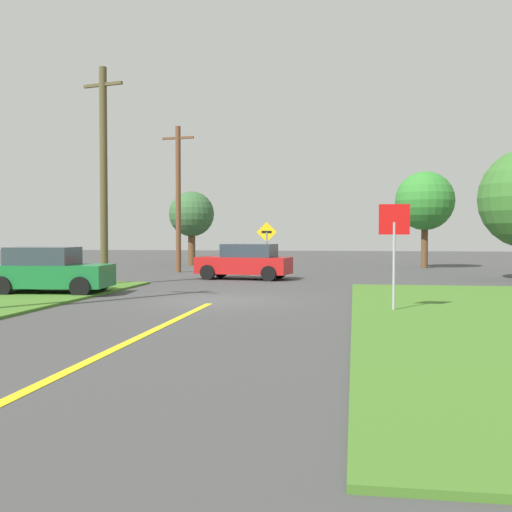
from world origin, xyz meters
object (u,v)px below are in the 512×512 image
at_px(stop_sign, 394,236).
at_px(oak_tree_right, 192,215).
at_px(utility_pole_mid, 104,174).
at_px(oak_tree_left, 425,201).
at_px(parked_car_near_building, 50,271).
at_px(car_approaching_junction, 245,262).
at_px(direction_sign, 267,244).
at_px(utility_pole_far, 178,197).

height_order(stop_sign, oak_tree_right, oak_tree_right).
distance_m(utility_pole_mid, oak_tree_left, 20.93).
relative_size(parked_car_near_building, car_approaching_junction, 0.91).
distance_m(parked_car_near_building, direction_sign, 9.99).
distance_m(car_approaching_junction, oak_tree_right, 13.80).
relative_size(utility_pole_far, oak_tree_right, 1.60).
height_order(utility_pole_mid, utility_pole_far, utility_pole_mid).
bearing_deg(parked_car_near_building, car_approaching_junction, 51.64).
xyz_separation_m(stop_sign, oak_tree_right, (-11.73, 23.69, 1.36)).
distance_m(car_approaching_junction, utility_pole_mid, 7.55).
height_order(parked_car_near_building, utility_pole_mid, utility_pole_mid).
relative_size(parked_car_near_building, oak_tree_right, 0.82).
height_order(car_approaching_junction, utility_pole_far, utility_pole_far).
bearing_deg(oak_tree_right, parked_car_near_building, -88.85).
bearing_deg(oak_tree_right, car_approaching_junction, -64.80).
bearing_deg(direction_sign, utility_pole_far, 136.78).
xyz_separation_m(utility_pole_far, direction_sign, (5.57, -5.24, -2.46)).
xyz_separation_m(car_approaching_junction, utility_pole_far, (-4.51, 4.70, 3.28)).
distance_m(parked_car_near_building, car_approaching_junction, 9.75).
bearing_deg(oak_tree_left, car_approaching_junction, -129.60).
height_order(car_approaching_junction, utility_pole_mid, utility_pole_mid).
height_order(utility_pole_mid, oak_tree_left, utility_pole_mid).
bearing_deg(utility_pole_mid, utility_pole_far, 86.97).
height_order(parked_car_near_building, direction_sign, direction_sign).
relative_size(car_approaching_junction, utility_pole_far, 0.56).
bearing_deg(direction_sign, oak_tree_left, 55.11).
bearing_deg(oak_tree_left, direction_sign, -124.89).
height_order(stop_sign, utility_pole_mid, utility_pole_mid).
xyz_separation_m(parked_car_near_building, oak_tree_right, (-0.41, 20.41, 2.58)).
height_order(parked_car_near_building, oak_tree_left, oak_tree_left).
bearing_deg(stop_sign, direction_sign, -62.67).
bearing_deg(oak_tree_left, utility_pole_far, -154.97).
distance_m(parked_car_near_building, utility_pole_far, 13.28).
distance_m(direction_sign, oak_tree_left, 14.38).
height_order(stop_sign, oak_tree_left, oak_tree_left).
bearing_deg(direction_sign, car_approaching_junction, 153.20).
distance_m(stop_sign, oak_tree_right, 26.47).
height_order(stop_sign, car_approaching_junction, stop_sign).
height_order(stop_sign, direction_sign, stop_sign).
distance_m(utility_pole_mid, utility_pole_far, 9.05).
bearing_deg(oak_tree_right, stop_sign, -63.66).
bearing_deg(oak_tree_right, direction_sign, -61.90).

